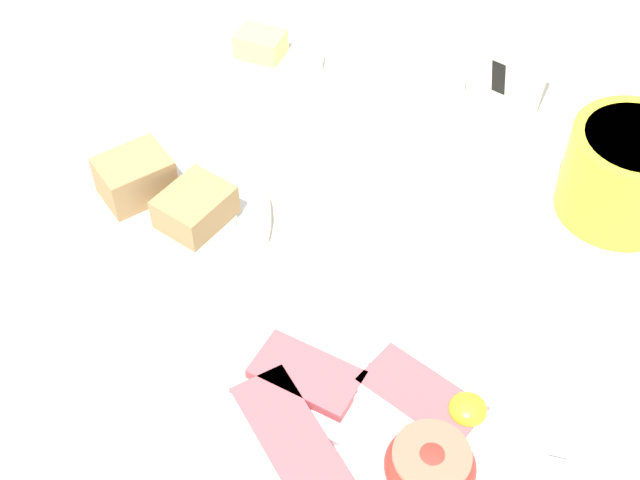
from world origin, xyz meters
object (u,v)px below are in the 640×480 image
at_px(bread_plate, 155,214).
at_px(number_card, 506,73).
at_px(sugar_cup, 627,171).
at_px(breakfast_plate, 395,436).
at_px(butter_dish, 261,56).

bearing_deg(bread_plate, number_card, 59.83).
height_order(bread_plate, sugar_cup, sugar_cup).
bearing_deg(number_card, bread_plate, -117.12).
height_order(breakfast_plate, bread_plate, bread_plate).
distance_m(sugar_cup, number_card, 0.14).
bearing_deg(number_card, breakfast_plate, -72.01).
distance_m(breakfast_plate, bread_plate, 0.25).
xyz_separation_m(breakfast_plate, number_card, (-0.09, 0.32, 0.03)).
bearing_deg(sugar_cup, breakfast_plate, -98.05).
relative_size(butter_dish, number_card, 1.50).
height_order(bread_plate, butter_dish, bread_plate).
xyz_separation_m(sugar_cup, butter_dish, (-0.33, -0.00, -0.03)).
bearing_deg(bread_plate, breakfast_plate, -14.02).
xyz_separation_m(breakfast_plate, bread_plate, (-0.24, 0.06, 0.00)).
height_order(sugar_cup, number_card, number_card).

